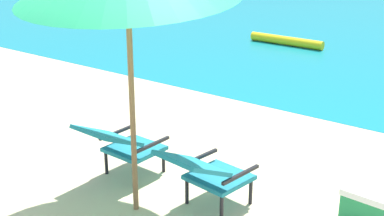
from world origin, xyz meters
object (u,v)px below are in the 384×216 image
object	(u,v)px
swim_buoy	(286,41)
lounge_chair_left	(122,143)
lounge_chair_right	(207,171)
cooler_box	(370,206)

from	to	relation	value
swim_buoy	lounge_chair_left	size ratio (longest dim) A/B	1.77
lounge_chair_left	lounge_chair_right	size ratio (longest dim) A/B	0.96
lounge_chair_left	cooler_box	size ratio (longest dim) A/B	1.83
lounge_chair_right	cooler_box	size ratio (longest dim) A/B	1.90
swim_buoy	cooler_box	xyz separation A→B (m)	(3.68, -5.73, 0.06)
swim_buoy	cooler_box	world-z (taller)	cooler_box
lounge_chair_left	lounge_chair_right	bearing A→B (deg)	-1.24
lounge_chair_left	lounge_chair_right	xyz separation A→B (m)	(1.07, -0.02, 0.00)
lounge_chair_left	lounge_chair_right	world-z (taller)	same
lounge_chair_right	cooler_box	bearing A→B (deg)	27.73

